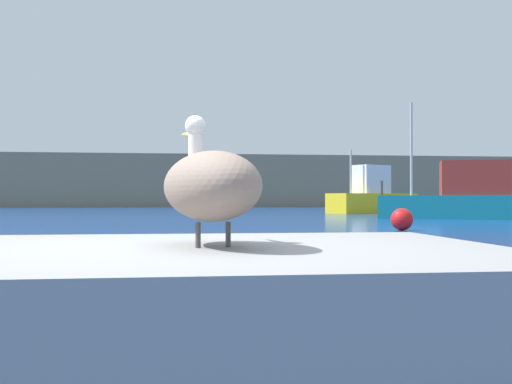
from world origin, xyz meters
name	(u,v)px	position (x,y,z in m)	size (l,w,h in m)	color
ground_plane	(153,353)	(0.00, 0.00, 0.00)	(260.00, 260.00, 0.00)	navy
hillside_backdrop	(182,182)	(0.00, 63.55, 2.82)	(140.00, 11.20, 5.64)	#7F755B
pier_dock	(211,302)	(0.33, -0.13, 0.32)	(3.39, 2.54, 0.63)	gray
pelican	(210,185)	(0.33, -0.12, 0.99)	(0.73, 1.28, 0.80)	gray
fishing_boat_teal	(466,198)	(12.79, 21.35, 0.95)	(7.75, 4.84, 5.34)	teal
fishing_boat_yellow	(372,197)	(11.92, 31.89, 1.02)	(6.39, 4.46, 3.87)	yellow
mooring_buoy	(402,219)	(6.36, 12.50, 0.32)	(0.63, 0.63, 0.63)	red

